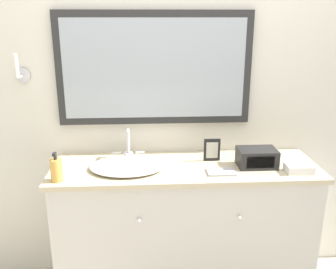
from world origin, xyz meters
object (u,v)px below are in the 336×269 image
sink_basin (127,165)px  appliance_box (257,158)px  soap_bottle (56,170)px  picture_frame (212,150)px

sink_basin → appliance_box: sink_basin is taller
soap_bottle → picture_frame: (0.90, 0.25, 0.01)m
sink_basin → picture_frame: 0.54m
soap_bottle → sink_basin: bearing=23.4°
sink_basin → appliance_box: bearing=-1.2°
soap_bottle → appliance_box: (1.16, 0.15, -0.01)m
sink_basin → picture_frame: (0.52, 0.09, 0.05)m
picture_frame → sink_basin: bearing=-170.2°
soap_bottle → picture_frame: bearing=15.7°
soap_bottle → picture_frame: size_ratio=1.18×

